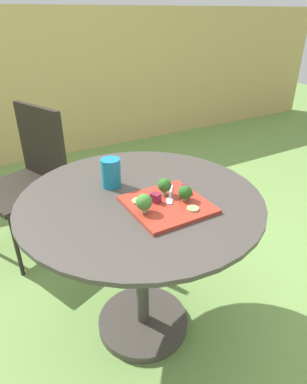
# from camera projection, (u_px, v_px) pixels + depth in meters

# --- Properties ---
(ground_plane) EXTENTS (12.00, 12.00, 0.00)m
(ground_plane) POSITION_uv_depth(u_px,v_px,m) (143.00, 324.00, 1.67)
(ground_plane) COLOR #70994C
(bamboo_fence) EXTENTS (8.00, 0.08, 1.43)m
(bamboo_fence) POSITION_uv_depth(u_px,v_px,m) (20.00, 89.00, 3.21)
(bamboo_fence) COLOR tan
(bamboo_fence) RESTS_ON ground_plane
(patio_table) EXTENTS (0.97, 0.97, 0.73)m
(patio_table) POSITION_uv_depth(u_px,v_px,m) (142.00, 245.00, 1.44)
(patio_table) COLOR #423D38
(patio_table) RESTS_ON ground_plane
(patio_chair) EXTENTS (0.57, 0.57, 0.90)m
(patio_chair) POSITION_uv_depth(u_px,v_px,m) (30.00, 171.00, 2.02)
(patio_chair) COLOR black
(patio_chair) RESTS_ON ground_plane
(salad_plate) EXTENTS (0.29, 0.29, 0.01)m
(salad_plate) POSITION_uv_depth(u_px,v_px,m) (167.00, 204.00, 1.26)
(salad_plate) COLOR #AD3323
(salad_plate) RESTS_ON patio_table
(drinking_glass) EXTENTS (0.08, 0.08, 0.12)m
(drinking_glass) POSITION_uv_depth(u_px,v_px,m) (111.00, 174.00, 1.38)
(drinking_glass) COLOR teal
(drinking_glass) RESTS_ON patio_table
(fork) EXTENTS (0.11, 0.13, 0.00)m
(fork) POSITION_uv_depth(u_px,v_px,m) (170.00, 196.00, 1.29)
(fork) COLOR silver
(fork) RESTS_ON salad_plate
(broccoli_floret_0) EXTENTS (0.06, 0.06, 0.07)m
(broccoli_floret_0) POSITION_uv_depth(u_px,v_px,m) (144.00, 202.00, 1.18)
(broccoli_floret_0) COLOR #99B770
(broccoli_floret_0) RESTS_ON salad_plate
(broccoli_floret_1) EXTENTS (0.05, 0.05, 0.07)m
(broccoli_floret_1) POSITION_uv_depth(u_px,v_px,m) (165.00, 185.00, 1.29)
(broccoli_floret_1) COLOR #99B770
(broccoli_floret_1) RESTS_ON salad_plate
(broccoli_floret_2) EXTENTS (0.05, 0.05, 0.06)m
(broccoli_floret_2) POSITION_uv_depth(u_px,v_px,m) (185.00, 192.00, 1.26)
(broccoli_floret_2) COLOR #99B770
(broccoli_floret_2) RESTS_ON salad_plate
(cucumber_slice_0) EXTENTS (0.05, 0.05, 0.01)m
(cucumber_slice_0) POSITION_uv_depth(u_px,v_px,m) (138.00, 201.00, 1.26)
(cucumber_slice_0) COLOR #8EB766
(cucumber_slice_0) RESTS_ON salad_plate
(cucumber_slice_1) EXTENTS (0.04, 0.04, 0.01)m
(cucumber_slice_1) POSITION_uv_depth(u_px,v_px,m) (193.00, 209.00, 1.21)
(cucumber_slice_1) COLOR #8EB766
(cucumber_slice_1) RESTS_ON salad_plate
(beet_chunk_0) EXTENTS (0.04, 0.04, 0.03)m
(beet_chunk_0) POSITION_uv_depth(u_px,v_px,m) (156.00, 198.00, 1.25)
(beet_chunk_0) COLOR maroon
(beet_chunk_0) RESTS_ON salad_plate
(beet_chunk_1) EXTENTS (0.04, 0.04, 0.03)m
(beet_chunk_1) POSITION_uv_depth(u_px,v_px,m) (184.00, 189.00, 1.32)
(beet_chunk_1) COLOR maroon
(beet_chunk_1) RESTS_ON salad_plate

